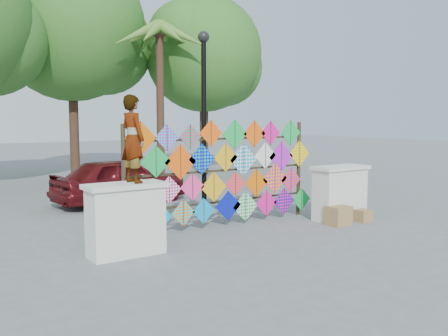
{
  "coord_description": "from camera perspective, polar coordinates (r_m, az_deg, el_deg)",
  "views": [
    {
      "loc": [
        -6.13,
        -8.27,
        2.44
      ],
      "look_at": [
        -0.07,
        0.6,
        1.32
      ],
      "focal_mm": 40.0,
      "sensor_mm": 36.0,
      "label": 1
    }
  ],
  "objects": [
    {
      "name": "vendor_woman",
      "position": [
        8.84,
        -10.37,
        3.29
      ],
      "size": [
        0.44,
        0.61,
        1.54
      ],
      "primitive_type": "imported",
      "rotation": [
        0.0,
        0.0,
        1.71
      ],
      "color": "#99999E",
      "rests_on": "parapet_left"
    },
    {
      "name": "tree_mid",
      "position": [
        20.55,
        -16.81,
        15.02
      ],
      "size": [
        6.3,
        5.6,
        8.61
      ],
      "color": "#452B1D",
      "rests_on": "ground"
    },
    {
      "name": "sedan",
      "position": [
        14.28,
        -11.72,
        -1.39
      ],
      "size": [
        4.0,
        2.07,
        1.3
      ],
      "primitive_type": "imported",
      "rotation": [
        0.0,
        0.0,
        1.71
      ],
      "color": "#530E12",
      "rests_on": "ground"
    },
    {
      "name": "kite_rack",
      "position": [
        11.02,
        0.43,
        -0.42
      ],
      "size": [
        4.89,
        0.24,
        2.38
      ],
      "color": "#2C2418",
      "rests_on": "ground"
    },
    {
      "name": "parapet_right",
      "position": [
        12.09,
        13.1,
        -2.74
      ],
      "size": [
        1.4,
        0.65,
        1.28
      ],
      "color": "silver",
      "rests_on": "ground"
    },
    {
      "name": "cardboard_box_near",
      "position": [
        11.55,
        12.93,
        -5.33
      ],
      "size": [
        0.48,
        0.43,
        0.43
      ],
      "primitive_type": "cube",
      "color": "olive",
      "rests_on": "ground"
    },
    {
      "name": "tree_east",
      "position": [
        21.19,
        -2.16,
        12.83
      ],
      "size": [
        5.4,
        4.8,
        7.42
      ],
      "color": "#452B1D",
      "rests_on": "ground"
    },
    {
      "name": "palm_tree",
      "position": [
        18.45,
        -7.38,
        13.71
      ],
      "size": [
        3.62,
        3.62,
        5.83
      ],
      "color": "#452B1D",
      "rests_on": "ground"
    },
    {
      "name": "parapet_left",
      "position": [
        8.94,
        -11.15,
        -5.73
      ],
      "size": [
        1.4,
        0.65,
        1.28
      ],
      "color": "silver",
      "rests_on": "ground"
    },
    {
      "name": "ground",
      "position": [
        10.57,
        2.16,
        -7.42
      ],
      "size": [
        80.0,
        80.0,
        0.0
      ],
      "primitive_type": "plane",
      "color": "gray",
      "rests_on": "ground"
    },
    {
      "name": "lamppost",
      "position": [
        12.11,
        -2.32,
        7.11
      ],
      "size": [
        0.28,
        0.28,
        4.46
      ],
      "color": "black",
      "rests_on": "ground"
    },
    {
      "name": "cardboard_box_far",
      "position": [
        12.06,
        15.63,
        -5.28
      ],
      "size": [
        0.34,
        0.31,
        0.28
      ],
      "primitive_type": "cube",
      "color": "olive",
      "rests_on": "ground"
    }
  ]
}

